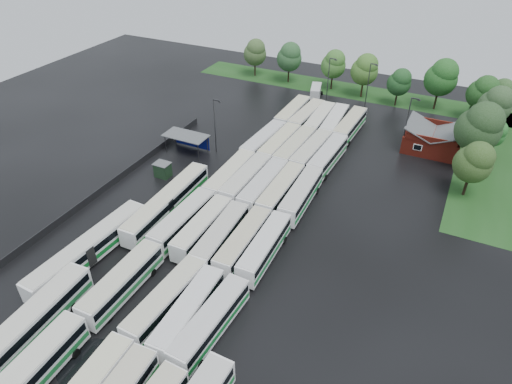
% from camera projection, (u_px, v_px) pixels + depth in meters
% --- Properties ---
extents(ground, '(160.00, 160.00, 0.00)m').
position_uv_depth(ground, '(206.00, 246.00, 64.05)').
color(ground, black).
rests_on(ground, ground).
extents(brick_building, '(10.07, 8.60, 5.39)m').
position_uv_depth(brick_building, '(432.00, 141.00, 86.01)').
color(brick_building, maroon).
rests_on(brick_building, ground).
extents(wash_shed, '(8.20, 4.20, 3.58)m').
position_uv_depth(wash_shed, '(187.00, 137.00, 84.91)').
color(wash_shed, '#2D2D30').
rests_on(wash_shed, ground).
extents(utility_hut, '(2.70, 2.20, 2.62)m').
position_uv_depth(utility_hut, '(163.00, 170.00, 78.51)').
color(utility_hut, black).
rests_on(utility_hut, ground).
extents(grass_strip_north, '(80.00, 10.00, 0.01)m').
position_uv_depth(grass_strip_north, '(351.00, 91.00, 111.36)').
color(grass_strip_north, '#184115').
rests_on(grass_strip_north, ground).
extents(grass_strip_east, '(10.00, 50.00, 0.01)m').
position_uv_depth(grass_strip_east, '(487.00, 161.00, 83.46)').
color(grass_strip_east, '#184115').
rests_on(grass_strip_east, ground).
extents(west_fence, '(0.10, 50.00, 1.20)m').
position_uv_depth(west_fence, '(118.00, 178.00, 77.68)').
color(west_fence, '#2D2D30').
rests_on(west_fence, ground).
extents(bus_r0c0, '(3.29, 13.48, 3.73)m').
position_uv_depth(bus_r0c0, '(31.00, 372.00, 45.35)').
color(bus_r0c0, white).
rests_on(bus_r0c0, ground).
extents(bus_r1c0, '(2.88, 13.10, 3.64)m').
position_uv_depth(bus_r1c0, '(122.00, 282.00, 55.58)').
color(bus_r1c0, white).
rests_on(bus_r1c0, ground).
extents(bus_r1c2, '(3.33, 13.15, 3.63)m').
position_uv_depth(bus_r1c2, '(167.00, 300.00, 53.19)').
color(bus_r1c2, white).
rests_on(bus_r1c2, ground).
extents(bus_r1c3, '(3.22, 12.89, 3.56)m').
position_uv_depth(bus_r1c3, '(188.00, 312.00, 51.76)').
color(bus_r1c3, white).
rests_on(bus_r1c3, ground).
extents(bus_r1c4, '(3.28, 12.93, 3.57)m').
position_uv_depth(bus_r1c4, '(211.00, 323.00, 50.58)').
color(bus_r1c4, white).
rests_on(bus_r1c4, ground).
extents(bus_r2c0, '(3.08, 13.22, 3.67)m').
position_uv_depth(bus_r2c0, '(183.00, 220.00, 65.68)').
color(bus_r2c0, white).
rests_on(bus_r2c0, ground).
extents(bus_r2c1, '(2.86, 12.87, 3.57)m').
position_uv_depth(bus_r2c1, '(203.00, 228.00, 64.36)').
color(bus_r2c1, white).
rests_on(bus_r2c1, ground).
extents(bus_r2c2, '(3.36, 13.08, 3.61)m').
position_uv_depth(bus_r2c2, '(221.00, 236.00, 62.84)').
color(bus_r2c2, white).
rests_on(bus_r2c2, ground).
extents(bus_r2c3, '(3.02, 12.97, 3.59)m').
position_uv_depth(bus_r2c3, '(243.00, 242.00, 61.89)').
color(bus_r2c3, white).
rests_on(bus_r2c3, ground).
extents(bus_r2c4, '(3.09, 12.86, 3.56)m').
position_uv_depth(bus_r2c4, '(265.00, 247.00, 60.97)').
color(bus_r2c4, white).
rests_on(bus_r2c4, ground).
extents(bus_r3c0, '(2.99, 13.41, 3.73)m').
position_uv_depth(bus_r3c0, '(230.00, 176.00, 75.45)').
color(bus_r3c0, white).
rests_on(bus_r3c0, ground).
extents(bus_r3c1, '(2.97, 13.42, 3.73)m').
position_uv_depth(bus_r3c1, '(246.00, 180.00, 74.45)').
color(bus_r3c1, white).
rests_on(bus_r3c1, ground).
extents(bus_r3c2, '(2.91, 13.53, 3.76)m').
position_uv_depth(bus_r3c2, '(263.00, 186.00, 72.97)').
color(bus_r3c2, white).
rests_on(bus_r3c2, ground).
extents(bus_r3c3, '(2.92, 13.35, 3.71)m').
position_uv_depth(bus_r3c3, '(281.00, 191.00, 71.94)').
color(bus_r3c3, white).
rests_on(bus_r3c3, ground).
extents(bus_r3c4, '(3.22, 13.34, 3.69)m').
position_uv_depth(bus_r3c4, '(301.00, 195.00, 71.01)').
color(bus_r3c4, white).
rests_on(bus_r3c4, ground).
extents(bus_r4c0, '(3.51, 13.46, 3.71)m').
position_uv_depth(bus_r4c0, '(264.00, 142.00, 85.39)').
color(bus_r4c0, white).
rests_on(bus_r4c0, ground).
extents(bus_r4c1, '(3.18, 13.30, 3.68)m').
position_uv_depth(bus_r4c1, '(280.00, 145.00, 84.46)').
color(bus_r4c1, white).
rests_on(bus_r4c1, ground).
extents(bus_r4c2, '(3.32, 13.54, 3.74)m').
position_uv_depth(bus_r4c2, '(295.00, 149.00, 83.13)').
color(bus_r4c2, white).
rests_on(bus_r4c2, ground).
extents(bus_r4c3, '(3.48, 13.49, 3.72)m').
position_uv_depth(bus_r4c3, '(311.00, 152.00, 82.06)').
color(bus_r4c3, white).
rests_on(bus_r4c3, ground).
extents(bus_r4c4, '(3.31, 13.35, 3.69)m').
position_uv_depth(bus_r4c4, '(327.00, 157.00, 80.78)').
color(bus_r4c4, white).
rests_on(bus_r4c4, ground).
extents(bus_r5c0, '(2.92, 13.31, 3.70)m').
position_uv_depth(bus_r5c0, '(293.00, 113.00, 95.78)').
color(bus_r5c0, white).
rests_on(bus_r5c0, ground).
extents(bus_r5c1, '(3.40, 13.16, 3.63)m').
position_uv_depth(bus_r5c1, '(307.00, 117.00, 94.47)').
color(bus_r5c1, white).
rests_on(bus_r5c1, ground).
extents(bus_r5c2, '(3.10, 13.03, 3.61)m').
position_uv_depth(bus_r5c2, '(320.00, 120.00, 93.20)').
color(bus_r5c2, white).
rests_on(bus_r5c2, ground).
extents(bus_r5c3, '(3.49, 13.37, 3.69)m').
position_uv_depth(bus_r5c3, '(334.00, 123.00, 92.02)').
color(bus_r5c3, white).
rests_on(bus_r5c3, ground).
extents(bus_r5c4, '(3.26, 13.47, 3.73)m').
position_uv_depth(bus_r5c4, '(350.00, 126.00, 90.80)').
color(bus_r5c4, white).
rests_on(bus_r5c4, ground).
extents(artic_bus_west_a, '(3.88, 20.44, 3.77)m').
position_uv_depth(artic_bus_west_a, '(18.00, 336.00, 48.88)').
color(artic_bus_west_a, white).
rests_on(artic_bus_west_a, ground).
extents(artic_bus_west_b, '(3.21, 19.78, 3.66)m').
position_uv_depth(artic_bus_west_b, '(168.00, 202.00, 69.34)').
color(artic_bus_west_b, white).
rests_on(artic_bus_west_b, ground).
extents(artic_bus_west_c, '(3.75, 19.72, 3.64)m').
position_uv_depth(artic_bus_west_c, '(89.00, 249.00, 60.59)').
color(artic_bus_west_c, white).
rests_on(artic_bus_west_c, ground).
extents(minibus, '(3.67, 6.35, 2.62)m').
position_uv_depth(minibus, '(316.00, 91.00, 107.49)').
color(minibus, silver).
rests_on(minibus, ground).
extents(tree_north_0, '(5.86, 5.86, 9.70)m').
position_uv_depth(tree_north_0, '(255.00, 52.00, 116.48)').
color(tree_north_0, '#322419').
rests_on(tree_north_0, ground).
extents(tree_north_1, '(6.18, 6.18, 10.24)m').
position_uv_depth(tree_north_1, '(290.00, 57.00, 112.42)').
color(tree_north_1, black).
rests_on(tree_north_1, ground).
extents(tree_north_2, '(5.93, 5.93, 9.82)m').
position_uv_depth(tree_north_2, '(334.00, 64.00, 108.82)').
color(tree_north_2, black).
rests_on(tree_north_2, ground).
extents(tree_north_3, '(6.30, 6.30, 10.43)m').
position_uv_depth(tree_north_3, '(365.00, 69.00, 104.56)').
color(tree_north_3, '#342114').
rests_on(tree_north_3, ground).
extents(tree_north_4, '(5.29, 5.29, 8.75)m').
position_uv_depth(tree_north_4, '(400.00, 82.00, 100.96)').
color(tree_north_4, black).
rests_on(tree_north_4, ground).
extents(tree_north_5, '(7.03, 7.03, 11.64)m').
position_uv_depth(tree_north_5, '(442.00, 77.00, 98.20)').
color(tree_north_5, black).
rests_on(tree_north_5, ground).
extents(tree_north_6, '(5.26, 5.26, 8.71)m').
position_uv_depth(tree_north_6, '(500.00, 92.00, 95.99)').
color(tree_north_6, black).
rests_on(tree_north_6, ground).
extents(tree_east_0, '(5.97, 5.97, 9.89)m').
position_uv_depth(tree_east_0, '(475.00, 162.00, 70.85)').
color(tree_east_0, black).
rests_on(tree_east_0, ground).
extents(tree_east_1, '(7.69, 7.69, 12.73)m').
position_uv_depth(tree_east_1, '(480.00, 127.00, 76.77)').
color(tree_east_1, '#342216').
rests_on(tree_east_1, ground).
extents(tree_east_2, '(4.37, 4.35, 7.21)m').
position_uv_depth(tree_east_2, '(495.00, 133.00, 82.68)').
color(tree_east_2, '#302014').
rests_on(tree_east_2, ground).
extents(tree_east_3, '(6.39, 6.39, 10.58)m').
position_uv_depth(tree_east_3, '(496.00, 104.00, 87.94)').
color(tree_east_3, '#322118').
rests_on(tree_east_3, ground).
extents(tree_east_4, '(6.11, 6.11, 10.11)m').
position_uv_depth(tree_east_4, '(483.00, 92.00, 93.87)').
color(tree_east_4, black).
rests_on(tree_east_4, ground).
extents(lamp_post_ne, '(1.68, 0.33, 10.89)m').
position_uv_depth(lamp_post_ne, '(408.00, 121.00, 82.87)').
color(lamp_post_ne, '#2D2D30').
rests_on(lamp_post_ne, ground).
extents(lamp_post_nw, '(1.63, 0.32, 10.58)m').
position_uv_depth(lamp_post_nw, '(215.00, 122.00, 82.97)').
color(lamp_post_nw, '#2D2D30').
rests_on(lamp_post_nw, ground).
extents(lamp_post_back_w, '(1.67, 0.33, 10.88)m').
position_uv_depth(lamp_post_back_w, '(329.00, 78.00, 100.81)').
color(lamp_post_back_w, '#2D2D30').
rests_on(lamp_post_back_w, ground).
extents(lamp_post_back_e, '(1.65, 0.32, 10.74)m').
position_uv_depth(lamp_post_back_e, '(369.00, 84.00, 98.32)').
color(lamp_post_back_e, '#2D2D30').
rests_on(lamp_post_back_e, ground).
extents(puddle_0, '(6.46, 6.46, 0.01)m').
position_uv_depth(puddle_0, '(87.00, 363.00, 48.53)').
color(puddle_0, black).
rests_on(puddle_0, ground).
extents(puddle_2, '(6.00, 6.00, 0.01)m').
position_uv_depth(puddle_2, '(161.00, 219.00, 69.31)').
color(puddle_2, black).
rests_on(puddle_2, ground).
extents(puddle_3, '(3.14, 3.14, 0.01)m').
position_uv_depth(puddle_3, '(229.00, 284.00, 58.03)').
color(puddle_3, black).
rests_on(puddle_3, ground).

